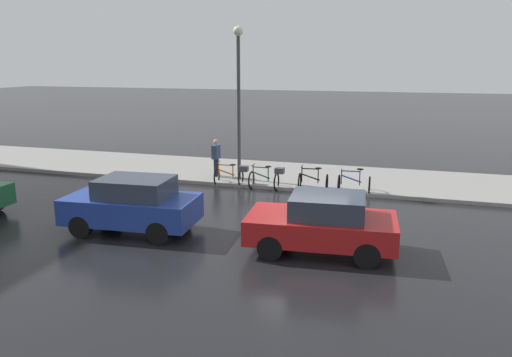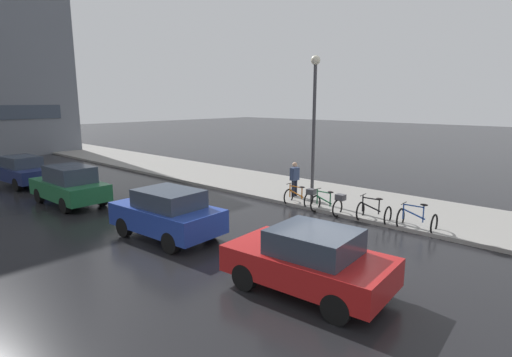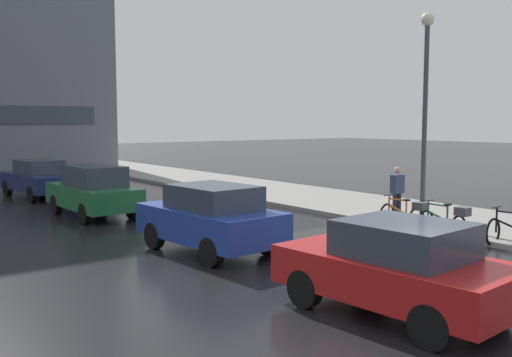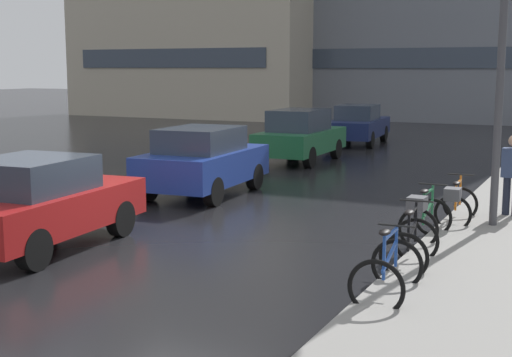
{
  "view_description": "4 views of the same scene",
  "coord_description": "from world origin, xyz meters",
  "px_view_note": "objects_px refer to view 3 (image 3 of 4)",
  "views": [
    {
      "loc": [
        -14.37,
        -2.78,
        4.83
      ],
      "look_at": [
        1.46,
        1.98,
        0.94
      ],
      "focal_mm": 35.0,
      "sensor_mm": 36.0,
      "label": 1
    },
    {
      "loc": [
        -9.37,
        -5.83,
        4.37
      ],
      "look_at": [
        0.5,
        3.2,
        1.76
      ],
      "focal_mm": 28.0,
      "sensor_mm": 36.0,
      "label": 2
    },
    {
      "loc": [
        -9.31,
        -6.64,
        3.08
      ],
      "look_at": [
        -0.21,
        5.44,
        1.57
      ],
      "focal_mm": 40.0,
      "sensor_mm": 36.0,
      "label": 3
    },
    {
      "loc": [
        6.25,
        -9.68,
        2.97
      ],
      "look_at": [
        0.3,
        2.38,
        0.88
      ],
      "focal_mm": 50.0,
      "sensor_mm": 36.0,
      "label": 4
    }
  ],
  "objects_px": {
    "car_blue": "(211,218)",
    "car_red": "(398,267)",
    "car_navy": "(38,179)",
    "bicycle_farthest": "(406,213)",
    "streetlamp": "(425,93)",
    "bicycle_third": "(446,221)",
    "car_green": "(93,191)",
    "pedestrian": "(397,191)"
  },
  "relations": [
    {
      "from": "bicycle_farthest",
      "to": "car_navy",
      "type": "distance_m",
      "value": 14.9
    },
    {
      "from": "bicycle_third",
      "to": "streetlamp",
      "type": "xyz_separation_m",
      "value": [
        0.93,
        1.46,
        3.42
      ]
    },
    {
      "from": "bicycle_farthest",
      "to": "streetlamp",
      "type": "bearing_deg",
      "value": -4.47
    },
    {
      "from": "bicycle_farthest",
      "to": "car_blue",
      "type": "xyz_separation_m",
      "value": [
        -6.01,
        0.93,
        0.35
      ]
    },
    {
      "from": "bicycle_farthest",
      "to": "car_navy",
      "type": "relative_size",
      "value": 0.3
    },
    {
      "from": "car_green",
      "to": "bicycle_third",
      "type": "bearing_deg",
      "value": -56.21
    },
    {
      "from": "bicycle_third",
      "to": "bicycle_farthest",
      "type": "height_order",
      "value": "bicycle_third"
    },
    {
      "from": "car_red",
      "to": "car_green",
      "type": "relative_size",
      "value": 0.97
    },
    {
      "from": "streetlamp",
      "to": "bicycle_third",
      "type": "bearing_deg",
      "value": -122.38
    },
    {
      "from": "car_blue",
      "to": "streetlamp",
      "type": "bearing_deg",
      "value": -8.4
    },
    {
      "from": "car_blue",
      "to": "pedestrian",
      "type": "xyz_separation_m",
      "value": [
        6.87,
        0.08,
        0.14
      ]
    },
    {
      "from": "car_navy",
      "to": "streetlamp",
      "type": "relative_size",
      "value": 0.73
    },
    {
      "from": "car_navy",
      "to": "bicycle_farthest",
      "type": "bearing_deg",
      "value": -64.84
    },
    {
      "from": "bicycle_third",
      "to": "streetlamp",
      "type": "height_order",
      "value": "streetlamp"
    },
    {
      "from": "car_navy",
      "to": "pedestrian",
      "type": "xyz_separation_m",
      "value": [
        7.2,
        -12.47,
        0.19
      ]
    },
    {
      "from": "bicycle_farthest",
      "to": "car_red",
      "type": "xyz_separation_m",
      "value": [
        -5.98,
        -4.57,
        0.3
      ]
    },
    {
      "from": "car_red",
      "to": "streetlamp",
      "type": "bearing_deg",
      "value": 34.12
    },
    {
      "from": "car_red",
      "to": "car_green",
      "type": "bearing_deg",
      "value": 91.54
    },
    {
      "from": "bicycle_farthest",
      "to": "streetlamp",
      "type": "xyz_separation_m",
      "value": [
        0.68,
        -0.05,
        3.44
      ]
    },
    {
      "from": "car_red",
      "to": "car_navy",
      "type": "relative_size",
      "value": 0.88
    },
    {
      "from": "car_navy",
      "to": "car_blue",
      "type": "bearing_deg",
      "value": -88.5
    },
    {
      "from": "bicycle_farthest",
      "to": "car_blue",
      "type": "height_order",
      "value": "car_blue"
    },
    {
      "from": "car_blue",
      "to": "pedestrian",
      "type": "height_order",
      "value": "pedestrian"
    },
    {
      "from": "bicycle_third",
      "to": "car_navy",
      "type": "distance_m",
      "value": 16.19
    },
    {
      "from": "bicycle_third",
      "to": "car_navy",
      "type": "height_order",
      "value": "car_navy"
    },
    {
      "from": "car_green",
      "to": "pedestrian",
      "type": "distance_m",
      "value": 9.7
    },
    {
      "from": "car_red",
      "to": "car_navy",
      "type": "distance_m",
      "value": 18.06
    },
    {
      "from": "car_blue",
      "to": "car_red",
      "type": "bearing_deg",
      "value": -89.74
    },
    {
      "from": "car_green",
      "to": "streetlamp",
      "type": "relative_size",
      "value": 0.66
    },
    {
      "from": "car_blue",
      "to": "car_navy",
      "type": "relative_size",
      "value": 0.87
    },
    {
      "from": "bicycle_farthest",
      "to": "streetlamp",
      "type": "relative_size",
      "value": 0.22
    },
    {
      "from": "bicycle_farthest",
      "to": "car_red",
      "type": "relative_size",
      "value": 0.34
    },
    {
      "from": "car_navy",
      "to": "streetlamp",
      "type": "height_order",
      "value": "streetlamp"
    },
    {
      "from": "car_green",
      "to": "streetlamp",
      "type": "xyz_separation_m",
      "value": [
        6.99,
        -7.6,
        3.07
      ]
    },
    {
      "from": "bicycle_third",
      "to": "car_blue",
      "type": "bearing_deg",
      "value": 156.95
    },
    {
      "from": "bicycle_third",
      "to": "car_green",
      "type": "bearing_deg",
      "value": 123.79
    },
    {
      "from": "streetlamp",
      "to": "car_blue",
      "type": "bearing_deg",
      "value": 171.6
    },
    {
      "from": "streetlamp",
      "to": "car_green",
      "type": "bearing_deg",
      "value": 132.62
    },
    {
      "from": "bicycle_farthest",
      "to": "streetlamp",
      "type": "distance_m",
      "value": 3.51
    },
    {
      "from": "car_green",
      "to": "car_navy",
      "type": "height_order",
      "value": "car_green"
    },
    {
      "from": "car_green",
      "to": "streetlamp",
      "type": "distance_m",
      "value": 10.77
    },
    {
      "from": "car_blue",
      "to": "bicycle_farthest",
      "type": "bearing_deg",
      "value": -8.85
    }
  ]
}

